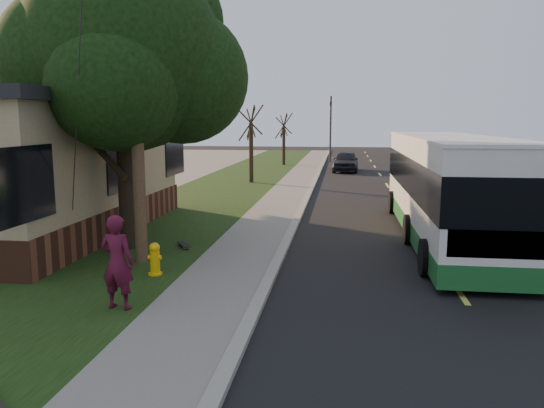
{
  "coord_description": "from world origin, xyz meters",
  "views": [
    {
      "loc": [
        1.55,
        -11.13,
        3.53
      ],
      "look_at": [
        -0.13,
        1.51,
        1.5
      ],
      "focal_mm": 35.0,
      "sensor_mm": 36.0,
      "label": 1
    }
  ],
  "objects_px": {
    "traffic_signal": "(331,124)",
    "distant_car": "(345,161)",
    "skateboard_main": "(184,245)",
    "bare_tree_near": "(251,145)",
    "fire_hydrant": "(155,259)",
    "bare_tree_far": "(284,140)",
    "utility_pole": "(134,72)",
    "skateboarder": "(117,262)",
    "leafy_tree": "(126,57)",
    "dumpster": "(32,201)",
    "transit_bus": "(447,184)"
  },
  "relations": [
    {
      "from": "fire_hydrant",
      "to": "leafy_tree",
      "type": "distance_m",
      "value": 5.65
    },
    {
      "from": "skateboarder",
      "to": "distant_car",
      "type": "distance_m",
      "value": 28.35
    },
    {
      "from": "traffic_signal",
      "to": "distant_car",
      "type": "xyz_separation_m",
      "value": [
        1.26,
        -8.15,
        -2.45
      ]
    },
    {
      "from": "distant_car",
      "to": "fire_hydrant",
      "type": "bearing_deg",
      "value": -97.12
    },
    {
      "from": "utility_pole",
      "to": "bare_tree_far",
      "type": "distance_m",
      "value": 29.13
    },
    {
      "from": "fire_hydrant",
      "to": "leafy_tree",
      "type": "xyz_separation_m",
      "value": [
        -1.57,
        2.65,
        4.73
      ]
    },
    {
      "from": "fire_hydrant",
      "to": "distant_car",
      "type": "bearing_deg",
      "value": 80.42
    },
    {
      "from": "leafy_tree",
      "to": "bare_tree_near",
      "type": "xyz_separation_m",
      "value": [
        0.67,
        15.35,
        -3.02
      ]
    },
    {
      "from": "traffic_signal",
      "to": "dumpster",
      "type": "xyz_separation_m",
      "value": [
        -9.54,
        -28.37,
        -2.4
      ]
    },
    {
      "from": "bare_tree_far",
      "to": "skateboard_main",
      "type": "distance_m",
      "value": 27.39
    },
    {
      "from": "transit_bus",
      "to": "utility_pole",
      "type": "bearing_deg",
      "value": -153.08
    },
    {
      "from": "skateboarder",
      "to": "bare_tree_far",
      "type": "bearing_deg",
      "value": -82.45
    },
    {
      "from": "fire_hydrant",
      "to": "dumpster",
      "type": "height_order",
      "value": "dumpster"
    },
    {
      "from": "transit_bus",
      "to": "distant_car",
      "type": "relative_size",
      "value": 2.71
    },
    {
      "from": "leafy_tree",
      "to": "transit_bus",
      "type": "relative_size",
      "value": 0.69
    },
    {
      "from": "bare_tree_near",
      "to": "bare_tree_far",
      "type": "relative_size",
      "value": 1.07
    },
    {
      "from": "traffic_signal",
      "to": "leafy_tree",
      "type": "bearing_deg",
      "value": -98.47
    },
    {
      "from": "utility_pole",
      "to": "dumpster",
      "type": "relative_size",
      "value": 4.8
    },
    {
      "from": "leafy_tree",
      "to": "utility_pole",
      "type": "bearing_deg",
      "value": -62.4
    },
    {
      "from": "utility_pole",
      "to": "skateboarder",
      "type": "xyz_separation_m",
      "value": [
        0.8,
        -3.17,
        -3.68
      ]
    },
    {
      "from": "utility_pole",
      "to": "skateboarder",
      "type": "bearing_deg",
      "value": -75.86
    },
    {
      "from": "leafy_tree",
      "to": "skateboarder",
      "type": "relative_size",
      "value": 4.41
    },
    {
      "from": "fire_hydrant",
      "to": "transit_bus",
      "type": "distance_m",
      "value": 8.91
    },
    {
      "from": "leafy_tree",
      "to": "bare_tree_near",
      "type": "height_order",
      "value": "leafy_tree"
    },
    {
      "from": "skateboarder",
      "to": "distant_car",
      "type": "bearing_deg",
      "value": -91.99
    },
    {
      "from": "traffic_signal",
      "to": "fire_hydrant",
      "type": "bearing_deg",
      "value": -95.21
    },
    {
      "from": "distant_car",
      "to": "transit_bus",
      "type": "bearing_deg",
      "value": -79.64
    },
    {
      "from": "fire_hydrant",
      "to": "skateboarder",
      "type": "relative_size",
      "value": 0.42
    },
    {
      "from": "utility_pole",
      "to": "traffic_signal",
      "type": "bearing_deg",
      "value": 83.42
    },
    {
      "from": "leafy_tree",
      "to": "bare_tree_near",
      "type": "relative_size",
      "value": 1.81
    },
    {
      "from": "fire_hydrant",
      "to": "leafy_tree",
      "type": "bearing_deg",
      "value": 120.67
    },
    {
      "from": "bare_tree_far",
      "to": "traffic_signal",
      "type": "distance_m",
      "value": 5.44
    },
    {
      "from": "bare_tree_near",
      "to": "distant_car",
      "type": "bearing_deg",
      "value": 56.17
    },
    {
      "from": "bare_tree_near",
      "to": "dumpster",
      "type": "distance_m",
      "value": 13.62
    },
    {
      "from": "transit_bus",
      "to": "dumpster",
      "type": "xyz_separation_m",
      "value": [
        -13.69,
        0.6,
        -0.87
      ]
    },
    {
      "from": "leafy_tree",
      "to": "bare_tree_far",
      "type": "distance_m",
      "value": 27.56
    },
    {
      "from": "fire_hydrant",
      "to": "bare_tree_far",
      "type": "bearing_deg",
      "value": 90.76
    },
    {
      "from": "utility_pole",
      "to": "dumpster",
      "type": "xyz_separation_m",
      "value": [
        -5.74,
        4.64,
        -3.87
      ]
    },
    {
      "from": "traffic_signal",
      "to": "distant_car",
      "type": "bearing_deg",
      "value": -81.2
    },
    {
      "from": "fire_hydrant",
      "to": "bare_tree_far",
      "type": "distance_m",
      "value": 30.04
    },
    {
      "from": "skateboarder",
      "to": "transit_bus",
      "type": "bearing_deg",
      "value": -128.1
    },
    {
      "from": "transit_bus",
      "to": "distant_car",
      "type": "distance_m",
      "value": 21.04
    },
    {
      "from": "transit_bus",
      "to": "skateboard_main",
      "type": "xyz_separation_m",
      "value": [
        -7.39,
        -2.36,
        -1.51
      ]
    },
    {
      "from": "bare_tree_near",
      "to": "dumpster",
      "type": "bearing_deg",
      "value": -114.14
    },
    {
      "from": "utility_pole",
      "to": "skateboard_main",
      "type": "distance_m",
      "value": 4.84
    },
    {
      "from": "fire_hydrant",
      "to": "bare_tree_near",
      "type": "relative_size",
      "value": 0.17
    },
    {
      "from": "bare_tree_far",
      "to": "skateboarder",
      "type": "distance_m",
      "value": 32.2
    },
    {
      "from": "bare_tree_far",
      "to": "utility_pole",
      "type": "bearing_deg",
      "value": -90.6
    },
    {
      "from": "skateboard_main",
      "to": "bare_tree_near",
      "type": "bearing_deg",
      "value": 92.83
    },
    {
      "from": "traffic_signal",
      "to": "skateboarder",
      "type": "bearing_deg",
      "value": -94.75
    }
  ]
}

